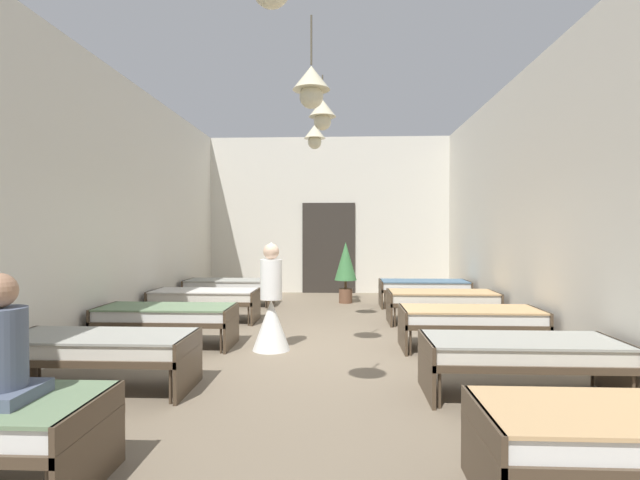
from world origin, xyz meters
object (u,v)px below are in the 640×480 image
(bed_left_row_2, at_px, (167,315))
(bed_left_row_3, at_px, (205,297))
(bed_right_row_0, at_px, (640,432))
(bed_right_row_4, at_px, (424,287))
(nurse_near_aisle, at_px, (271,312))
(bed_right_row_2, at_px, (470,318))
(bed_right_row_1, at_px, (521,352))
(potted_plant, at_px, (346,265))
(bed_left_row_4, at_px, (229,286))
(bed_left_row_1, at_px, (100,348))
(bed_right_row_3, at_px, (442,299))

(bed_left_row_2, distance_m, bed_left_row_3, 1.90)
(bed_right_row_0, height_order, bed_right_row_4, same)
(bed_right_row_0, distance_m, nurse_near_aisle, 4.58)
(bed_right_row_2, relative_size, bed_right_row_4, 1.00)
(bed_right_row_1, relative_size, potted_plant, 1.36)
(bed_right_row_2, distance_m, bed_left_row_4, 5.71)
(bed_left_row_2, relative_size, potted_plant, 1.36)
(bed_left_row_3, height_order, bed_right_row_4, same)
(nurse_near_aisle, bearing_deg, bed_left_row_1, -104.02)
(bed_right_row_1, bearing_deg, bed_left_row_3, 138.29)
(bed_left_row_1, height_order, bed_right_row_3, same)
(bed_right_row_4, xyz_separation_m, potted_plant, (-1.69, 0.49, 0.43))
(bed_left_row_2, distance_m, nurse_near_aisle, 1.53)
(bed_left_row_4, height_order, bed_right_row_4, same)
(bed_right_row_3, bearing_deg, bed_left_row_3, 180.00)
(bed_right_row_2, distance_m, nurse_near_aisle, 2.75)
(bed_right_row_2, bearing_deg, nurse_near_aisle, -177.06)
(bed_right_row_1, bearing_deg, bed_right_row_2, 90.00)
(bed_left_row_3, bearing_deg, bed_left_row_4, 90.00)
(bed_left_row_1, xyz_separation_m, nurse_near_aisle, (1.52, 1.76, 0.09))
(bed_left_row_3, bearing_deg, bed_right_row_3, 0.00)
(bed_left_row_1, relative_size, potted_plant, 1.36)
(nurse_near_aisle, bearing_deg, bed_right_row_3, 63.38)
(nurse_near_aisle, bearing_deg, bed_right_row_0, -26.34)
(bed_right_row_0, xyz_separation_m, nurse_near_aisle, (-2.75, 3.66, 0.09))
(bed_right_row_1, height_order, potted_plant, potted_plant)
(bed_right_row_4, bearing_deg, bed_left_row_1, -126.80)
(bed_right_row_0, relative_size, bed_right_row_1, 1.00)
(bed_right_row_0, bearing_deg, bed_left_row_2, 138.29)
(bed_right_row_0, bearing_deg, bed_left_row_1, 155.98)
(bed_right_row_1, bearing_deg, bed_left_row_1, 180.00)
(bed_left_row_4, bearing_deg, nurse_near_aisle, -68.95)
(bed_right_row_0, xyz_separation_m, bed_right_row_2, (0.00, 3.80, 0.00))
(potted_plant, bearing_deg, nurse_near_aisle, -103.39)
(bed_left_row_2, bearing_deg, bed_right_row_2, 0.00)
(bed_left_row_1, xyz_separation_m, bed_right_row_4, (4.26, 5.70, 0.00))
(bed_right_row_0, bearing_deg, nurse_near_aisle, 126.90)
(bed_right_row_2, height_order, bed_left_row_3, same)
(bed_right_row_0, xyz_separation_m, bed_left_row_2, (-4.26, 3.80, 0.00))
(bed_right_row_0, distance_m, bed_left_row_2, 5.71)
(bed_right_row_1, bearing_deg, bed_right_row_3, 90.00)
(nurse_near_aisle, bearing_deg, bed_right_row_1, -5.87)
(bed_right_row_2, bearing_deg, potted_plant, 111.51)
(bed_right_row_2, height_order, nurse_near_aisle, nurse_near_aisle)
(bed_left_row_2, height_order, bed_left_row_3, same)
(bed_left_row_3, distance_m, bed_left_row_4, 1.90)
(bed_right_row_4, bearing_deg, bed_left_row_3, -155.98)
(bed_right_row_2, relative_size, bed_right_row_3, 1.00)
(bed_right_row_1, distance_m, bed_right_row_4, 5.70)
(bed_left_row_4, distance_m, bed_right_row_4, 4.26)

